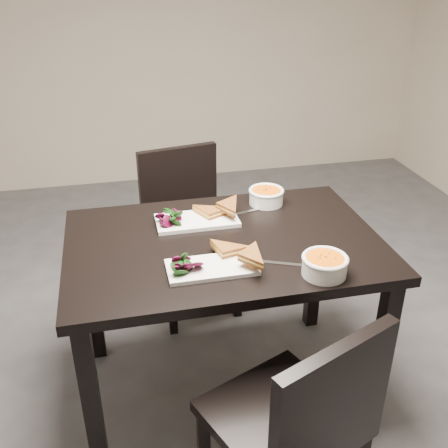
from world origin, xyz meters
name	(u,v)px	position (x,y,z in m)	size (l,w,h in m)	color
ground	(161,396)	(0.00, 0.00, 0.00)	(5.00, 5.00, 0.00)	#47474C
table	(224,262)	(0.28, 0.00, 0.65)	(1.20, 0.80, 0.75)	black
chair_near	(300,422)	(0.37, -0.67, 0.48)	(0.55, 0.55, 0.85)	black
chair_far	(187,221)	(0.24, 0.71, 0.48)	(0.49, 0.49, 0.85)	black
plate_near	(212,267)	(0.20, -0.19, 0.76)	(0.31, 0.16, 0.02)	white
sandwich_near	(229,255)	(0.26, -0.18, 0.79)	(0.16, 0.12, 0.05)	#A86123
salad_near	(183,264)	(0.10, -0.19, 0.79)	(0.10, 0.09, 0.04)	black
soup_bowl_near	(325,264)	(0.56, -0.31, 0.79)	(0.16, 0.16, 0.07)	white
cutlery_near	(284,264)	(0.45, -0.21, 0.75)	(0.18, 0.02, 0.00)	silver
plate_far	(197,220)	(0.21, 0.17, 0.76)	(0.33, 0.17, 0.02)	white
sandwich_far	(213,213)	(0.27, 0.16, 0.79)	(0.17, 0.12, 0.05)	#A86123
salad_far	(172,216)	(0.11, 0.17, 0.79)	(0.10, 0.09, 0.05)	black
soup_bowl_far	(266,195)	(0.54, 0.28, 0.79)	(0.15, 0.15, 0.07)	white
cutlery_far	(250,211)	(0.44, 0.22, 0.75)	(0.18, 0.02, 0.00)	silver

